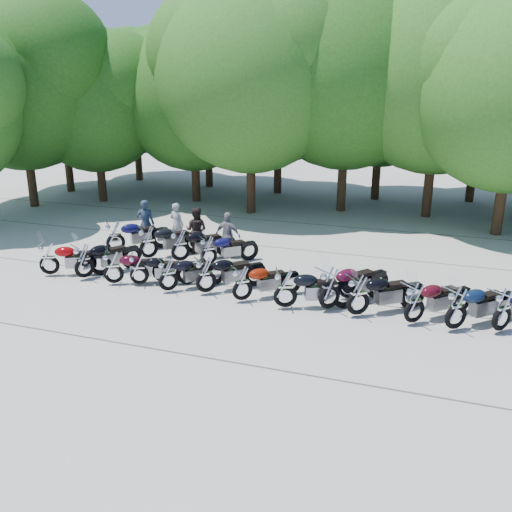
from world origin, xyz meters
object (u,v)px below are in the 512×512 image
(motorcycle_0, at_px, (49,258))
(motorcycle_9, at_px, (359,294))
(rider_3, at_px, (177,224))
(motorcycle_1, at_px, (84,260))
(motorcycle_2, at_px, (113,267))
(motorcycle_16, at_px, (209,250))
(rider_1, at_px, (196,230))
(motorcycle_13, at_px, (115,236))
(motorcycle_4, at_px, (168,274))
(motorcycle_5, at_px, (206,274))
(motorcycle_7, at_px, (286,287))
(motorcycle_11, at_px, (457,307))
(motorcycle_12, at_px, (503,309))
(motorcycle_14, at_px, (148,241))
(motorcycle_6, at_px, (242,282))
(rider_2, at_px, (228,235))
(rider_0, at_px, (146,224))
(motorcycle_10, at_px, (415,302))
(motorcycle_3, at_px, (139,268))
(motorcycle_8, at_px, (330,287))
(motorcycle_15, at_px, (180,244))

(motorcycle_0, xyz_separation_m, motorcycle_9, (10.15, 0.01, 0.03))
(motorcycle_0, bearing_deg, rider_3, -50.02)
(motorcycle_1, distance_m, motorcycle_2, 1.19)
(motorcycle_16, height_order, rider_1, rider_1)
(motorcycle_13, bearing_deg, motorcycle_4, -170.70)
(motorcycle_0, distance_m, motorcycle_5, 5.56)
(motorcycle_7, bearing_deg, motorcycle_11, -111.28)
(motorcycle_12, relative_size, motorcycle_14, 0.96)
(motorcycle_6, height_order, rider_2, rider_2)
(motorcycle_7, height_order, rider_2, rider_2)
(motorcycle_11, relative_size, rider_0, 1.27)
(motorcycle_6, bearing_deg, rider_3, 2.13)
(motorcycle_5, relative_size, motorcycle_11, 0.96)
(motorcycle_2, distance_m, motorcycle_16, 3.38)
(motorcycle_13, bearing_deg, motorcycle_10, -147.47)
(motorcycle_0, xyz_separation_m, motorcycle_10, (11.63, -0.01, 0.01))
(motorcycle_2, bearing_deg, motorcycle_3, -104.94)
(motorcycle_8, xyz_separation_m, rider_3, (-6.97, 4.46, 0.13))
(motorcycle_13, bearing_deg, motorcycle_16, -136.19)
(motorcycle_8, bearing_deg, rider_0, 13.41)
(motorcycle_7, xyz_separation_m, motorcycle_16, (-3.56, 2.76, -0.05))
(motorcycle_4, xyz_separation_m, motorcycle_12, (9.38, 0.23, 0.07))
(motorcycle_9, xyz_separation_m, motorcycle_16, (-5.57, 2.62, -0.07))
(motorcycle_8, distance_m, rider_2, 5.69)
(motorcycle_6, bearing_deg, rider_2, -14.24)
(motorcycle_2, bearing_deg, rider_1, -42.98)
(motorcycle_3, xyz_separation_m, rider_0, (-1.91, 3.80, 0.36))
(motorcycle_9, bearing_deg, motorcycle_1, 52.19)
(motorcycle_7, relative_size, rider_1, 1.33)
(motorcycle_9, bearing_deg, motorcycle_4, 53.28)
(motorcycle_6, xyz_separation_m, motorcycle_14, (-4.57, 2.63, 0.08))
(motorcycle_6, relative_size, motorcycle_14, 0.88)
(motorcycle_3, xyz_separation_m, motorcycle_5, (2.28, 0.03, 0.06))
(motorcycle_4, bearing_deg, motorcycle_10, -134.65)
(motorcycle_11, bearing_deg, motorcycle_4, 46.53)
(motorcycle_4, distance_m, motorcycle_12, 9.38)
(motorcycle_13, relative_size, rider_0, 1.31)
(motorcycle_7, distance_m, rider_3, 7.49)
(motorcycle_7, xyz_separation_m, rider_1, (-4.60, 4.04, 0.22))
(motorcycle_10, bearing_deg, rider_0, 23.39)
(motorcycle_2, distance_m, motorcycle_13, 3.38)
(motorcycle_11, bearing_deg, motorcycle_10, 43.56)
(motorcycle_3, xyz_separation_m, motorcycle_16, (1.31, 2.46, 0.02))
(motorcycle_4, height_order, rider_2, rider_2)
(motorcycle_9, height_order, motorcycle_13, motorcycle_13)
(motorcycle_4, height_order, motorcycle_13, motorcycle_13)
(motorcycle_2, relative_size, motorcycle_3, 1.05)
(rider_1, height_order, rider_2, rider_1)
(motorcycle_15, distance_m, rider_2, 1.76)
(motorcycle_5, bearing_deg, motorcycle_1, 46.74)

